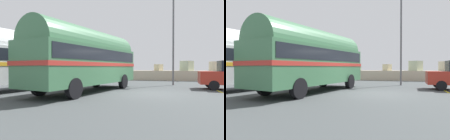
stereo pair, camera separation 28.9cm
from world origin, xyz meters
TOP-DOWN VIEW (x-y plane):
  - ground at (0.00, 0.00)m, footprint 32.00×26.00m
  - breakwater at (-0.10, 11.81)m, footprint 31.36×2.14m
  - vintage_coach at (-3.65, -0.04)m, footprint 4.37×8.91m
  - second_coach at (-8.19, -0.83)m, footprint 4.57×8.91m
  - lamp_post at (1.53, 5.72)m, footprint 0.99×0.59m

SIDE VIEW (x-z plane):
  - ground at x=0.00m, z-range 0.00..0.02m
  - breakwater at x=-0.10m, z-range -0.44..1.77m
  - vintage_coach at x=-3.65m, z-range 0.20..3.90m
  - second_coach at x=-8.19m, z-range 0.20..3.90m
  - lamp_post at x=1.53m, z-range 0.42..7.65m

